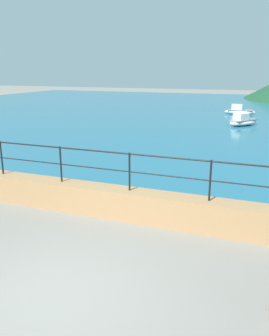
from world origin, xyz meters
TOP-DOWN VIEW (x-y plane):
  - ground_plane at (0.00, 0.00)m, footprint 120.00×120.00m
  - promenade_wall at (0.00, 3.20)m, footprint 20.00×0.56m
  - railing at (0.00, 3.20)m, footprint 18.44×0.04m
  - lake_water at (0.00, 25.84)m, footprint 64.00×44.32m
  - boat_0 at (0.63, 24.49)m, footprint 2.37×1.10m
  - boat_3 at (1.35, 18.68)m, footprint 2.03×2.41m

SIDE VIEW (x-z plane):
  - ground_plane at x=0.00m, z-range 0.00..0.00m
  - lake_water at x=0.00m, z-range 0.00..0.06m
  - boat_0 at x=0.63m, z-range -0.05..0.71m
  - boat_3 at x=1.35m, z-range -0.05..0.71m
  - promenade_wall at x=0.00m, z-range 0.00..0.70m
  - railing at x=0.00m, z-range 0.87..1.77m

